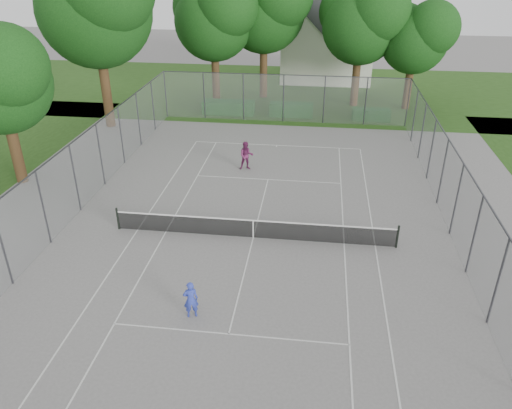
# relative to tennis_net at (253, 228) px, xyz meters

# --- Properties ---
(ground) EXTENTS (120.00, 120.00, 0.00)m
(ground) POSITION_rel_tennis_net_xyz_m (0.00, 0.00, -0.51)
(ground) COLOR slate
(ground) RESTS_ON ground
(grass_far) EXTENTS (60.00, 20.00, 0.00)m
(grass_far) POSITION_rel_tennis_net_xyz_m (0.00, 26.00, -0.51)
(grass_far) COLOR #214313
(grass_far) RESTS_ON ground
(court_markings) EXTENTS (11.03, 23.83, 0.01)m
(court_markings) POSITION_rel_tennis_net_xyz_m (0.00, 0.00, -0.50)
(court_markings) COLOR silver
(court_markings) RESTS_ON ground
(tennis_net) EXTENTS (12.87, 0.10, 1.10)m
(tennis_net) POSITION_rel_tennis_net_xyz_m (0.00, 0.00, 0.00)
(tennis_net) COLOR black
(tennis_net) RESTS_ON ground
(perimeter_fence) EXTENTS (18.08, 34.08, 3.52)m
(perimeter_fence) POSITION_rel_tennis_net_xyz_m (0.00, 0.00, 1.30)
(perimeter_fence) COLOR #38383D
(perimeter_fence) RESTS_ON ground
(tree_far_left) EXTENTS (7.11, 6.49, 10.22)m
(tree_far_left) POSITION_rel_tennis_net_xyz_m (-5.88, 21.29, 6.51)
(tree_far_left) COLOR #3D2816
(tree_far_left) RESTS_ON ground
(tree_far_midleft) EXTENTS (7.70, 7.03, 11.07)m
(tree_far_midleft) POSITION_rel_tennis_net_xyz_m (-2.15, 23.52, 7.10)
(tree_far_midleft) COLOR #3D2816
(tree_far_midleft) RESTS_ON ground
(tree_far_midright) EXTENTS (6.86, 6.27, 9.86)m
(tree_far_midright) POSITION_rel_tennis_net_xyz_m (5.58, 21.98, 6.27)
(tree_far_midright) COLOR #3D2816
(tree_far_midright) RESTS_ON ground
(tree_far_right) EXTENTS (5.85, 5.34, 8.40)m
(tree_far_right) POSITION_rel_tennis_net_xyz_m (9.71, 21.56, 5.26)
(tree_far_right) COLOR #3D2816
(tree_far_right) RESTS_ON ground
(tree_side_back) EXTENTS (8.74, 7.98, 12.56)m
(tree_side_back) POSITION_rel_tennis_net_xyz_m (-12.41, 14.28, 8.13)
(tree_side_back) COLOR #3D2816
(tree_side_back) RESTS_ON ground
(hedge_left) EXTENTS (4.05, 1.21, 1.01)m
(hedge_left) POSITION_rel_tennis_net_xyz_m (-4.41, 18.36, -0.01)
(hedge_left) COLOR #184D1A
(hedge_left) RESTS_ON ground
(hedge_mid) EXTENTS (3.33, 0.95, 1.05)m
(hedge_mid) POSITION_rel_tennis_net_xyz_m (0.54, 18.33, 0.01)
(hedge_mid) COLOR #184D1A
(hedge_mid) RESTS_ON ground
(hedge_right) EXTENTS (2.80, 1.03, 0.84)m
(hedge_right) POSITION_rel_tennis_net_xyz_m (6.62, 18.20, -0.09)
(hedge_right) COLOR #184D1A
(hedge_right) RESTS_ON ground
(house) EXTENTS (8.45, 6.55, 10.52)m
(house) POSITION_rel_tennis_net_xyz_m (3.06, 30.92, 3.72)
(house) COLOR white
(house) RESTS_ON ground
(girl_player) EXTENTS (0.63, 0.52, 1.48)m
(girl_player) POSITION_rel_tennis_net_xyz_m (-1.49, -5.63, 0.23)
(girl_player) COLOR #3040B5
(girl_player) RESTS_ON ground
(woman_player) EXTENTS (0.94, 0.80, 1.71)m
(woman_player) POSITION_rel_tennis_net_xyz_m (-1.44, 7.72, 0.34)
(woman_player) COLOR #6E2452
(woman_player) RESTS_ON ground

